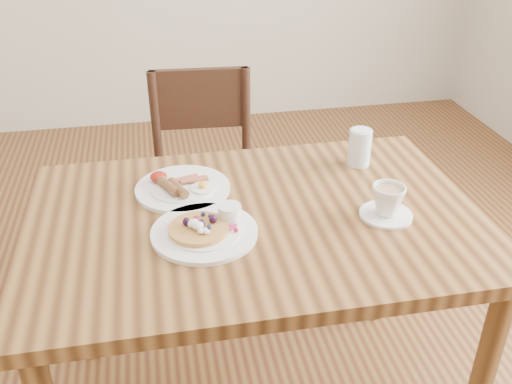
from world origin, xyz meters
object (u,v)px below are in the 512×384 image
(chair_far, at_px, (205,175))
(teacup_saucer, at_px, (387,203))
(dining_table, at_px, (256,245))
(breakfast_plate, at_px, (181,187))
(water_glass, at_px, (360,147))
(pancake_plate, at_px, (206,229))

(chair_far, xyz_separation_m, teacup_saucer, (0.40, -0.80, 0.30))
(chair_far, bearing_deg, dining_table, 98.79)
(chair_far, distance_m, breakfast_plate, 0.63)
(water_glass, bearing_deg, breakfast_plate, -173.47)
(breakfast_plate, height_order, teacup_saucer, teacup_saucer)
(dining_table, relative_size, breakfast_plate, 4.44)
(dining_table, height_order, pancake_plate, pancake_plate)
(teacup_saucer, distance_m, water_glass, 0.30)
(dining_table, bearing_deg, teacup_saucer, -11.89)
(dining_table, xyz_separation_m, teacup_saucer, (0.34, -0.07, 0.14))
(dining_table, relative_size, water_glass, 10.58)
(teacup_saucer, height_order, water_glass, water_glass)
(chair_far, xyz_separation_m, water_glass, (0.43, -0.50, 0.31))
(chair_far, distance_m, teacup_saucer, 0.94)
(pancake_plate, bearing_deg, water_glass, 29.98)
(dining_table, distance_m, teacup_saucer, 0.37)
(dining_table, height_order, teacup_saucer, teacup_saucer)
(breakfast_plate, bearing_deg, water_glass, 6.53)
(pancake_plate, height_order, water_glass, water_glass)
(pancake_plate, bearing_deg, dining_table, 24.20)
(dining_table, distance_m, water_glass, 0.46)
(dining_table, relative_size, teacup_saucer, 8.57)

